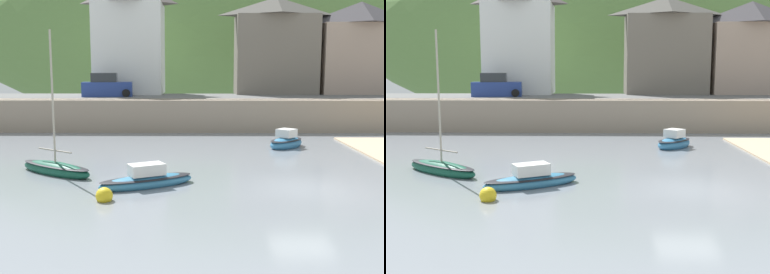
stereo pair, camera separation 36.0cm
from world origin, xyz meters
The scene contains 10 objects.
quay_seawall centered at (0.00, 17.50, 1.36)m, with size 48.00×9.40×2.40m.
hillside_backdrop centered at (0.11, 55.20, 9.56)m, with size 80.00×44.00×27.32m.
waterfront_building_left centered at (-10.43, 25.20, 7.62)m, with size 6.39×5.44×10.25m.
waterfront_building_centre centered at (2.94, 25.20, 6.82)m, with size 7.61×4.32×8.69m.
waterfront_building_right centered at (10.62, 25.20, 6.63)m, with size 7.59×4.60×8.29m.
fishing_boat_green centered at (-6.30, 0.13, 0.26)m, with size 4.08×2.86×1.07m.
rowboat_small_beached centered at (1.12, 9.60, 0.32)m, with size 2.89×3.00×1.30m.
sailboat_tall_mast centered at (-10.67, 2.34, 0.27)m, with size 4.15×3.28×6.56m.
parked_car_near_slipway centered at (-11.79, 20.70, 3.20)m, with size 4.26×2.13×1.95m.
mooring_buoy centered at (-7.61, -1.98, 0.19)m, with size 0.62×0.62×0.62m.
Camera 1 is at (-4.29, -18.20, 4.74)m, focal length 43.57 mm.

